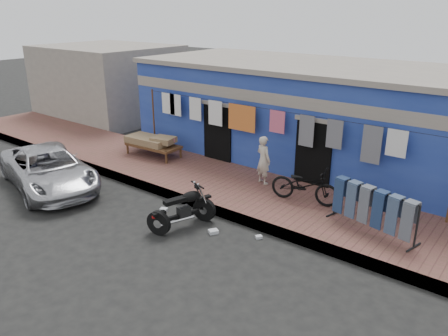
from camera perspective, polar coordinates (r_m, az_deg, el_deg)
ground at (r=10.46m, az=-6.83°, el=-8.93°), size 80.00×80.00×0.00m
sidewalk at (r=12.48m, az=2.83°, el=-3.17°), size 28.00×3.00×0.25m
curb at (r=11.42m, az=-1.39°, el=-5.45°), size 28.00×0.10×0.25m
building at (r=15.28m, az=11.66°, el=6.99°), size 12.20×5.20×3.36m
neighbor_left at (r=22.33m, az=-14.79°, el=10.87°), size 6.00×5.00×3.40m
clothesline at (r=13.14m, az=4.57°, el=5.82°), size 10.06×0.06×2.10m
car at (r=13.90m, az=-21.99°, el=-0.01°), size 4.73×3.05×1.23m
seated_person at (r=12.58m, az=5.17°, el=1.06°), size 0.59×0.48×1.42m
bicycle at (r=11.54m, az=10.52°, el=-1.71°), size 1.88×0.93×1.16m
motorcycle at (r=10.64m, az=-5.51°, el=-5.21°), size 1.47×1.92×1.04m
charpoy at (r=15.24m, az=-9.20°, el=2.85°), size 2.15×1.20×0.69m
jeans_rack at (r=10.49m, az=18.90°, el=-5.09°), size 2.41×1.44×1.06m
litter_a at (r=11.72m, az=-7.87°, el=-5.41°), size 0.22×0.20×0.08m
litter_b at (r=10.34m, az=4.56°, el=-8.98°), size 0.17×0.18×0.07m
litter_c at (r=10.53m, az=-1.40°, el=-8.30°), size 0.26×0.28×0.09m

